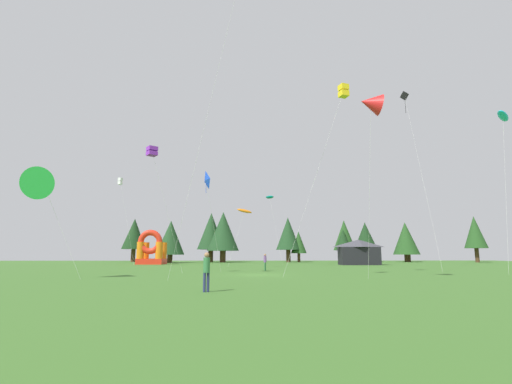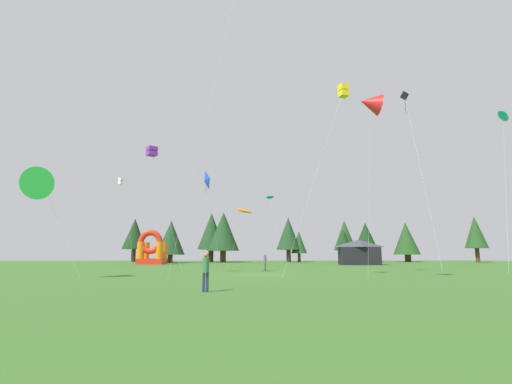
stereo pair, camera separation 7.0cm
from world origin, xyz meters
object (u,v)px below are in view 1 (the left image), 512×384
(person_far_side, at_px, (265,261))
(kite_black_diamond, at_px, (405,99))
(kite_purple_box, at_px, (152,151))
(kite_orange_parafoil, at_px, (244,211))
(kite_white_box, at_px, (120,181))
(kite_blue_diamond, at_px, (205,182))
(inflatable_blue_arch, at_px, (151,252))
(kite_cyan_parafoil, at_px, (503,116))
(kite_teal_parafoil, at_px, (270,197))
(kite_yellow_box, at_px, (343,91))
(person_left_edge, at_px, (207,268))
(kite_red_delta, at_px, (371,103))
(kite_green_delta, at_px, (43,183))
(festival_tent, at_px, (359,252))

(person_far_side, bearing_deg, kite_black_diamond, -56.08)
(kite_purple_box, xyz_separation_m, kite_orange_parafoil, (8.04, 15.72, -3.45))
(kite_white_box, height_order, kite_blue_diamond, kite_white_box)
(person_far_side, bearing_deg, inflatable_blue_arch, 60.97)
(kite_orange_parafoil, relative_size, kite_cyan_parafoil, 0.46)
(kite_teal_parafoil, height_order, inflatable_blue_arch, kite_teal_parafoil)
(kite_black_diamond, relative_size, inflatable_blue_arch, 3.87)
(kite_yellow_box, height_order, person_left_edge, kite_yellow_box)
(kite_red_delta, distance_m, person_far_side, 20.08)
(kite_red_delta, relative_size, kite_blue_diamond, 1.47)
(kite_red_delta, height_order, kite_green_delta, kite_red_delta)
(kite_purple_box, bearing_deg, kite_teal_parafoil, 67.47)
(kite_red_delta, relative_size, kite_teal_parafoil, 1.14)
(festival_tent, bearing_deg, kite_black_diamond, -81.98)
(kite_teal_parafoil, bearing_deg, kite_green_delta, -118.06)
(kite_teal_parafoil, distance_m, kite_orange_parafoil, 14.74)
(kite_black_diamond, bearing_deg, inflatable_blue_arch, 151.70)
(inflatable_blue_arch, bearing_deg, kite_orange_parafoil, -43.65)
(kite_purple_box, relative_size, person_left_edge, 5.97)
(kite_black_diamond, bearing_deg, kite_teal_parafoil, 131.39)
(kite_red_delta, bearing_deg, kite_teal_parafoil, 97.33)
(kite_blue_diamond, bearing_deg, kite_cyan_parafoil, 5.86)
(kite_teal_parafoil, bearing_deg, kite_orange_parafoil, -106.87)
(kite_cyan_parafoil, xyz_separation_m, festival_tent, (-9.09, 22.05, -13.94))
(kite_purple_box, relative_size, festival_tent, 1.85)
(kite_blue_diamond, height_order, festival_tent, kite_blue_diamond)
(kite_green_delta, xyz_separation_m, person_far_side, (16.54, 13.14, -5.76))
(kite_black_diamond, bearing_deg, kite_orange_parafoil, 167.67)
(person_far_side, relative_size, festival_tent, 0.29)
(kite_red_delta, distance_m, kite_teal_parafoil, 37.15)
(kite_teal_parafoil, relative_size, person_left_edge, 6.16)
(kite_green_delta, relative_size, person_left_edge, 4.40)
(kite_orange_parafoil, distance_m, inflatable_blue_arch, 21.85)
(kite_black_diamond, xyz_separation_m, person_far_side, (-17.73, -3.45, -19.75))
(kite_purple_box, bearing_deg, kite_white_box, 113.94)
(kite_blue_diamond, distance_m, person_left_edge, 16.63)
(person_left_edge, bearing_deg, kite_black_diamond, 25.98)
(kite_green_delta, relative_size, kite_orange_parafoil, 1.06)
(kite_white_box, relative_size, person_left_edge, 7.36)
(kite_blue_diamond, relative_size, person_far_side, 5.07)
(kite_yellow_box, xyz_separation_m, kite_green_delta, (-23.01, -3.95, -9.03))
(kite_green_delta, height_order, festival_tent, kite_green_delta)
(kite_blue_diamond, height_order, person_far_side, kite_blue_diamond)
(kite_red_delta, xyz_separation_m, kite_blue_diamond, (-12.33, 8.77, -3.89))
(kite_red_delta, bearing_deg, festival_tent, 75.19)
(kite_black_diamond, distance_m, kite_red_delta, 23.55)
(kite_white_box, distance_m, inflatable_blue_arch, 12.47)
(kite_yellow_box, height_order, kite_purple_box, kite_yellow_box)
(kite_purple_box, xyz_separation_m, person_far_side, (10.28, 7.90, -9.57))
(kite_red_delta, xyz_separation_m, kite_teal_parafoil, (-4.74, 36.83, -1.06))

